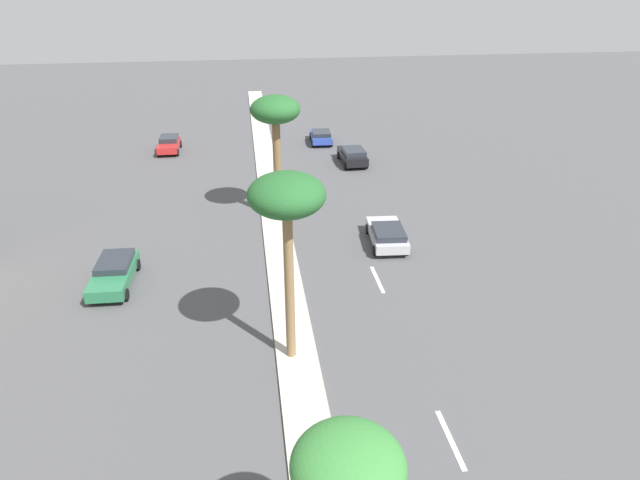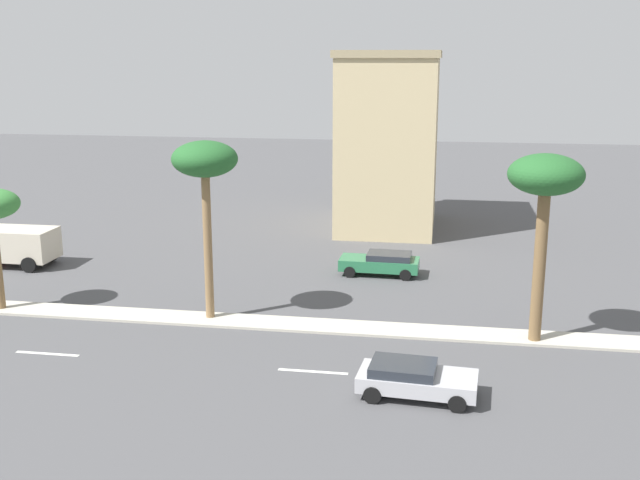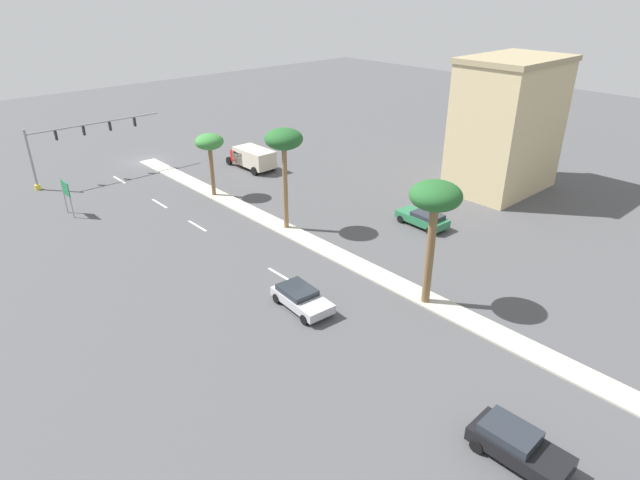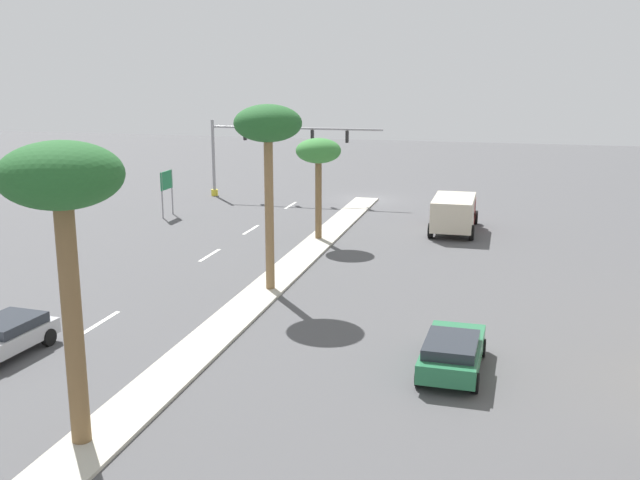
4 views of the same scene
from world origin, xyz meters
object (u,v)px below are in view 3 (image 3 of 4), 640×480
object	(u,v)px
traffic_signal_gantry	(69,144)
sedan_green_rear	(423,218)
commercial_building	(507,125)
directional_road_sign	(66,191)
sedan_silver_left	(301,298)
sedan_black_front	(517,445)
palm_tree_outboard	(209,144)
palm_tree_rear	(435,202)
box_truck	(252,157)
palm_tree_center	(284,142)

from	to	relation	value
traffic_signal_gantry	sedan_green_rear	xyz separation A→B (m)	(-17.47, 31.00, -3.19)
commercial_building	directional_road_sign	bearing A→B (deg)	-32.59
sedan_silver_left	sedan_black_front	xyz separation A→B (m)	(0.86, 15.32, 0.09)
sedan_black_front	palm_tree_outboard	bearing A→B (deg)	-101.50
traffic_signal_gantry	palm_tree_outboard	xyz separation A→B (m)	(-8.24, 13.15, 1.22)
palm_tree_rear	sedan_silver_left	size ratio (longest dim) A/B	1.83
commercial_building	box_truck	world-z (taller)	commercial_building
commercial_building	sedan_black_front	world-z (taller)	commercial_building
palm_tree_rear	sedan_green_rear	size ratio (longest dim) A/B	1.80
traffic_signal_gantry	sedan_silver_left	xyz separation A→B (m)	(-1.85, 33.52, -3.22)
palm_tree_center	directional_road_sign	bearing A→B (deg)	-50.59
commercial_building	palm_tree_rear	bearing A→B (deg)	20.08
directional_road_sign	commercial_building	distance (m)	40.49
box_truck	palm_tree_center	bearing A→B (deg)	64.02
sedan_black_front	sedan_green_rear	bearing A→B (deg)	-132.72
directional_road_sign	sedan_silver_left	distance (m)	25.51
palm_tree_outboard	sedan_black_front	world-z (taller)	palm_tree_outboard
sedan_green_rear	sedan_silver_left	bearing A→B (deg)	9.19
traffic_signal_gantry	palm_tree_outboard	bearing A→B (deg)	122.09
sedan_black_front	traffic_signal_gantry	bearing A→B (deg)	-88.85
palm_tree_center	box_truck	world-z (taller)	palm_tree_center
sedan_silver_left	sedan_black_front	bearing A→B (deg)	86.78
palm_tree_outboard	commercial_building	bearing A→B (deg)	142.03
sedan_silver_left	box_truck	xyz separation A→B (m)	(-14.00, -24.63, 0.58)
directional_road_sign	box_truck	size ratio (longest dim) A/B	0.52
directional_road_sign	sedan_green_rear	distance (m)	30.77
traffic_signal_gantry	directional_road_sign	size ratio (longest dim) A/B	4.41
commercial_building	palm_tree_outboard	world-z (taller)	commercial_building
directional_road_sign	commercial_building	bearing A→B (deg)	147.41
palm_tree_outboard	palm_tree_center	world-z (taller)	palm_tree_center
sedan_green_rear	sedan_silver_left	size ratio (longest dim) A/B	1.02
commercial_building	sedan_silver_left	xyz separation A→B (m)	(28.46, 3.16, -5.59)
palm_tree_outboard	sedan_black_front	size ratio (longest dim) A/B	1.39
directional_road_sign	palm_tree_outboard	size ratio (longest dim) A/B	0.53
palm_tree_rear	sedan_silver_left	xyz separation A→B (m)	(6.27, -4.95, -6.31)
traffic_signal_gantry	sedan_black_front	bearing A→B (deg)	91.15
directional_road_sign	sedan_green_rear	bearing A→B (deg)	133.38
commercial_building	box_truck	bearing A→B (deg)	-56.06
box_truck	commercial_building	bearing A→B (deg)	123.94
directional_road_sign	palm_tree_rear	bearing A→B (deg)	111.53
palm_tree_rear	sedan_black_front	bearing A→B (deg)	55.46
palm_tree_outboard	sedan_green_rear	xyz separation A→B (m)	(-9.22, 17.85, -4.41)
commercial_building	sedan_green_rear	xyz separation A→B (m)	(12.84, 0.63, -5.56)
traffic_signal_gantry	sedan_green_rear	bearing A→B (deg)	119.40
sedan_black_front	palm_tree_center	bearing A→B (deg)	-106.95
palm_tree_rear	sedan_green_rear	distance (m)	13.52
sedan_green_rear	sedan_black_front	bearing A→B (deg)	47.28
sedan_black_front	commercial_building	bearing A→B (deg)	-147.78
sedan_silver_left	sedan_black_front	size ratio (longest dim) A/B	1.04
commercial_building	palm_tree_center	xyz separation A→B (m)	(21.64, -6.73, 1.06)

